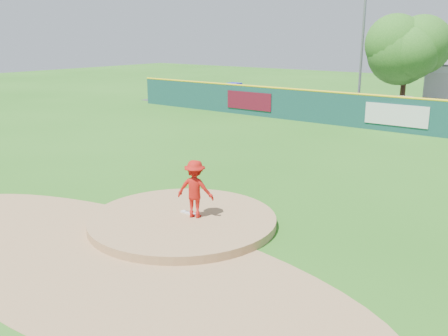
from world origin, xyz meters
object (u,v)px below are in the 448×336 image
Objects in this scene: van at (406,108)px; pitcher at (195,189)px; playground_slide at (233,92)px; deciduous_tree at (407,47)px; light_pole_left at (364,25)px.

pitcher is at bearing -157.16° from van.
pitcher is 27.20m from playground_slide.
pitcher reaches higher than playground_slide.
playground_slide is 0.39× the size of deciduous_tree.
van is 14.05m from playground_slide.
playground_slide is (-14.05, -0.02, 0.03)m from van.
playground_slide is 0.26× the size of light_pole_left.
deciduous_tree is at bearing 45.06° from van.
deciduous_tree is 0.67× the size of light_pole_left.
deciduous_tree reaches higher than van.
pitcher is 0.32× the size of van.
pitcher is 0.15× the size of light_pole_left.
van is at bearing -64.63° from deciduous_tree.
van is 1.88× the size of playground_slide.
light_pole_left is (-6.30, 26.77, 4.95)m from pitcher.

